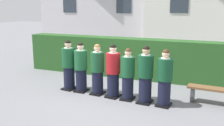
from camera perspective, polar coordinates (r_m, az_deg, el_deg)
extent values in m
plane|color=slate|center=(8.04, 0.00, -7.32)|extent=(60.00, 60.00, 0.00)
cylinder|color=black|center=(8.75, -9.33, -3.27)|extent=(0.36, 0.36, 0.75)
cube|color=black|center=(8.85, -9.25, -5.46)|extent=(0.44, 0.52, 0.05)
cylinder|color=#19512D|center=(8.59, -9.49, 1.16)|extent=(0.43, 0.43, 0.62)
cylinder|color=white|center=(8.53, -9.57, 3.25)|extent=(0.26, 0.26, 0.03)
cube|color=#236038|center=(8.72, -8.66, 2.19)|extent=(0.04, 0.02, 0.27)
sphere|color=beige|center=(8.51, -9.60, 4.06)|extent=(0.21, 0.21, 0.21)
sphere|color=black|center=(8.51, -9.61, 4.30)|extent=(0.20, 0.20, 0.20)
cylinder|color=black|center=(8.48, -6.73, -3.76)|extent=(0.35, 0.35, 0.73)
cube|color=black|center=(8.58, -6.67, -5.95)|extent=(0.38, 0.47, 0.05)
cylinder|color=#1E5B33|center=(8.32, -6.85, 0.68)|extent=(0.42, 0.42, 0.61)
cylinder|color=white|center=(8.26, -6.90, 2.78)|extent=(0.26, 0.26, 0.03)
cube|color=navy|center=(8.46, -6.18, 1.74)|extent=(0.04, 0.01, 0.27)
sphere|color=beige|center=(8.24, -6.92, 3.59)|extent=(0.21, 0.21, 0.21)
sphere|color=black|center=(8.24, -6.93, 3.84)|extent=(0.19, 0.19, 0.19)
cylinder|color=black|center=(8.18, -3.16, -4.32)|extent=(0.35, 0.35, 0.73)
cube|color=black|center=(8.28, -3.13, -6.57)|extent=(0.40, 0.48, 0.05)
cylinder|color=#19512D|center=(8.01, -3.22, 0.24)|extent=(0.41, 0.41, 0.60)
cylinder|color=white|center=(7.95, -3.24, 2.40)|extent=(0.26, 0.26, 0.03)
cube|color=navy|center=(8.15, -2.55, 1.33)|extent=(0.04, 0.01, 0.26)
sphere|color=beige|center=(7.93, -3.25, 3.24)|extent=(0.21, 0.21, 0.21)
sphere|color=olive|center=(7.93, -3.26, 3.49)|extent=(0.19, 0.19, 0.19)
cube|color=white|center=(8.26, -2.30, -0.02)|extent=(0.15, 0.02, 0.20)
cylinder|color=black|center=(7.91, 0.24, -4.84)|extent=(0.36, 0.36, 0.74)
cube|color=black|center=(8.02, 0.23, -7.20)|extent=(0.43, 0.51, 0.05)
cylinder|color=#AD191E|center=(7.73, 0.24, -0.03)|extent=(0.42, 0.42, 0.61)
cylinder|color=white|center=(7.67, 0.24, 2.24)|extent=(0.26, 0.26, 0.03)
cube|color=#236038|center=(7.88, 0.96, 1.11)|extent=(0.04, 0.02, 0.27)
sphere|color=beige|center=(7.65, 0.24, 3.12)|extent=(0.21, 0.21, 0.21)
sphere|color=black|center=(7.64, 0.24, 3.40)|extent=(0.19, 0.19, 0.19)
cube|color=white|center=(7.98, 1.20, -0.32)|extent=(0.15, 0.03, 0.20)
cylinder|color=black|center=(7.72, 3.45, -5.45)|extent=(0.34, 0.34, 0.70)
cube|color=black|center=(7.82, 3.42, -7.74)|extent=(0.38, 0.46, 0.05)
cylinder|color=#19512D|center=(7.54, 3.51, -0.80)|extent=(0.40, 0.40, 0.58)
cylinder|color=white|center=(7.48, 3.54, 1.41)|extent=(0.25, 0.25, 0.03)
cube|color=#236038|center=(7.69, 4.05, 0.34)|extent=(0.04, 0.01, 0.26)
sphere|color=beige|center=(7.46, 3.55, 2.27)|extent=(0.20, 0.20, 0.20)
sphere|color=#472D19|center=(7.45, 3.56, 2.54)|extent=(0.18, 0.18, 0.18)
cylinder|color=black|center=(7.50, 7.23, -5.84)|extent=(0.36, 0.36, 0.76)
cube|color=black|center=(7.62, 7.16, -8.37)|extent=(0.42, 0.50, 0.05)
cylinder|color=#144728|center=(7.32, 7.38, -0.69)|extent=(0.43, 0.43, 0.63)
cylinder|color=white|center=(7.25, 7.44, 1.75)|extent=(0.27, 0.27, 0.03)
cube|color=navy|center=(7.48, 7.95, 0.56)|extent=(0.04, 0.02, 0.28)
sphere|color=tan|center=(7.23, 7.47, 2.70)|extent=(0.21, 0.21, 0.21)
sphere|color=black|center=(7.23, 7.48, 2.99)|extent=(0.20, 0.20, 0.20)
cube|color=white|center=(7.59, 8.08, -0.96)|extent=(0.15, 0.02, 0.20)
cylinder|color=black|center=(7.37, 11.31, -6.44)|extent=(0.35, 0.35, 0.73)
cube|color=black|center=(7.49, 11.20, -8.90)|extent=(0.42, 0.49, 0.05)
cylinder|color=#144728|center=(7.19, 11.53, -1.41)|extent=(0.41, 0.41, 0.60)
cylinder|color=white|center=(7.12, 11.64, 0.98)|extent=(0.26, 0.26, 0.03)
cube|color=#236038|center=(7.34, 12.05, -0.18)|extent=(0.04, 0.02, 0.27)
sphere|color=beige|center=(7.10, 11.68, 1.92)|extent=(0.21, 0.21, 0.21)
sphere|color=#472D19|center=(7.09, 11.70, 2.20)|extent=(0.19, 0.19, 0.19)
cube|color=#285623|center=(9.97, 5.19, 1.03)|extent=(9.11, 0.70, 1.51)
cube|color=silver|center=(17.42, -1.23, 11.04)|extent=(7.99, 3.18, 4.58)
cube|color=#2D3842|center=(16.82, -9.28, 12.70)|extent=(0.90, 0.04, 1.10)
cube|color=#2D3842|center=(15.24, 2.59, 12.89)|extent=(0.90, 0.04, 1.10)
cube|color=silver|center=(15.21, 20.96, 10.23)|extent=(6.65, 3.17, 4.69)
cube|color=#2D3842|center=(13.74, 14.50, 12.84)|extent=(0.90, 0.04, 1.10)
cube|color=brown|center=(7.83, 21.29, -5.30)|extent=(1.42, 0.46, 0.06)
cube|color=#4C4C51|center=(7.96, 17.20, -6.52)|extent=(0.10, 0.32, 0.42)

